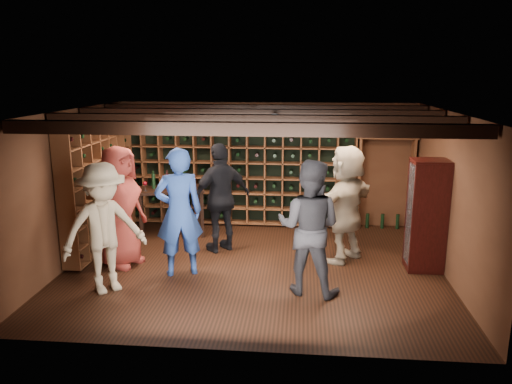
# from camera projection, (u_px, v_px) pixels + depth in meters

# --- Properties ---
(ground) EXTENTS (6.00, 6.00, 0.00)m
(ground) POSITION_uv_depth(u_px,v_px,m) (253.00, 267.00, 8.09)
(ground) COLOR black
(ground) RESTS_ON ground
(room_shell) EXTENTS (6.00, 6.00, 6.00)m
(room_shell) POSITION_uv_depth(u_px,v_px,m) (254.00, 117.00, 7.58)
(room_shell) COLOR #4C2B1A
(room_shell) RESTS_ON ground
(wine_rack_back) EXTENTS (4.65, 0.30, 2.20)m
(wine_rack_back) POSITION_uv_depth(u_px,v_px,m) (239.00, 170.00, 10.13)
(wine_rack_back) COLOR brown
(wine_rack_back) RESTS_ON ground
(wine_rack_left) EXTENTS (0.30, 2.65, 2.20)m
(wine_rack_left) POSITION_uv_depth(u_px,v_px,m) (100.00, 184.00, 8.88)
(wine_rack_left) COLOR brown
(wine_rack_left) RESTS_ON ground
(crate_shelf) EXTENTS (1.20, 0.32, 2.07)m
(crate_shelf) POSITION_uv_depth(u_px,v_px,m) (387.00, 152.00, 9.75)
(crate_shelf) COLOR brown
(crate_shelf) RESTS_ON ground
(display_cabinet) EXTENTS (0.55, 0.50, 1.75)m
(display_cabinet) POSITION_uv_depth(u_px,v_px,m) (426.00, 218.00, 7.84)
(display_cabinet) COLOR black
(display_cabinet) RESTS_ON ground
(man_blue_shirt) EXTENTS (0.85, 0.71, 2.00)m
(man_blue_shirt) POSITION_uv_depth(u_px,v_px,m) (179.00, 212.00, 7.62)
(man_blue_shirt) COLOR navy
(man_blue_shirt) RESTS_ON ground
(man_grey_suit) EXTENTS (1.09, 0.94, 1.93)m
(man_grey_suit) POSITION_uv_depth(u_px,v_px,m) (309.00, 227.00, 6.99)
(man_grey_suit) COLOR black
(man_grey_suit) RESTS_ON ground
(guest_red_floral) EXTENTS (0.91, 1.12, 1.97)m
(guest_red_floral) POSITION_uv_depth(u_px,v_px,m) (120.00, 207.00, 7.99)
(guest_red_floral) COLOR maroon
(guest_red_floral) RESTS_ON ground
(guest_woman_black) EXTENTS (1.17, 1.06, 1.92)m
(guest_woman_black) POSITION_uv_depth(u_px,v_px,m) (221.00, 198.00, 8.65)
(guest_woman_black) COLOR black
(guest_woman_black) RESTS_ON ground
(guest_khaki) EXTENTS (1.37, 1.33, 1.88)m
(guest_khaki) POSITION_uv_depth(u_px,v_px,m) (104.00, 229.00, 7.02)
(guest_khaki) COLOR gray
(guest_khaki) RESTS_ON ground
(guest_beige) EXTENTS (1.57, 1.77, 1.95)m
(guest_beige) POSITION_uv_depth(u_px,v_px,m) (346.00, 204.00, 8.21)
(guest_beige) COLOR tan
(guest_beige) RESTS_ON ground
(tasting_table) EXTENTS (1.36, 0.95, 1.21)m
(tasting_table) POSITION_uv_depth(u_px,v_px,m) (170.00, 194.00, 9.51)
(tasting_table) COLOR black
(tasting_table) RESTS_ON ground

